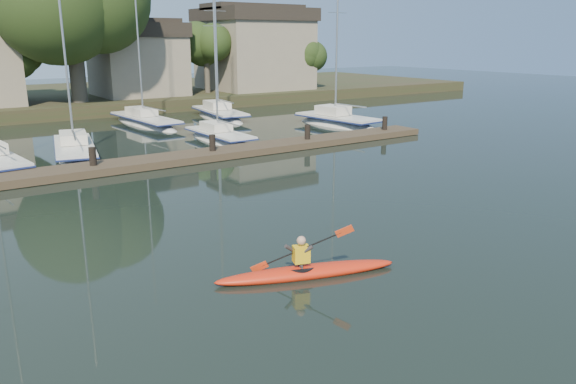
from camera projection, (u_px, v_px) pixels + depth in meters
ground at (344, 254)px, 15.93m from camera, size 160.00×160.00×0.00m
kayak at (306, 269)px, 14.40m from camera, size 4.79×2.13×1.55m
dock at (157, 161)px, 27.01m from camera, size 34.00×2.00×1.80m
sailboat_2 at (76, 158)px, 29.46m from camera, size 3.65×8.67×13.99m
sailboat_3 at (220, 143)px, 33.57m from camera, size 1.87×7.11×11.46m
sailboat_4 at (337, 128)px, 39.42m from camera, size 3.15×7.99×13.24m
sailboat_6 at (146, 127)px, 39.77m from camera, size 2.65×9.70×15.24m
sailboat_7 at (220, 121)px, 42.97m from camera, size 3.26×8.66×13.63m
shore at (56, 71)px, 48.00m from camera, size 90.00×25.25×12.75m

